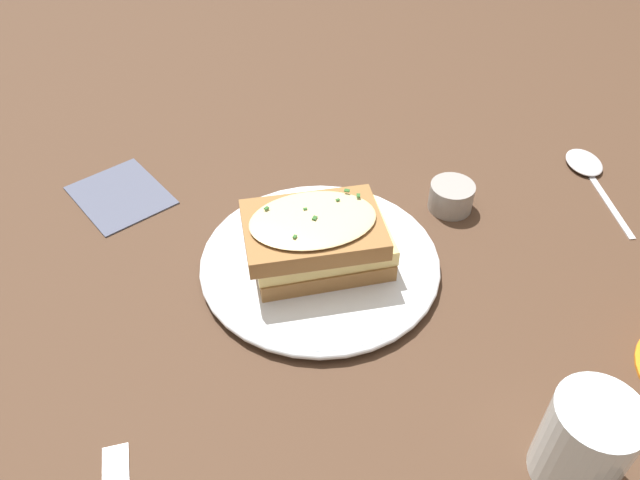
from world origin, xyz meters
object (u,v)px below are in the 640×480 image
Objects in this scene: dinner_plate at (320,262)px; condiment_pot at (451,197)px; water_glass at (585,442)px; napkin at (120,195)px; spoon at (587,167)px; sandwich at (318,238)px.

dinner_plate is 4.92× the size of condiment_pot.
condiment_pot is at bearing -25.42° from water_glass.
water_glass is at bearing -172.20° from dinner_plate.
condiment_pot is at bearing -90.65° from dinner_plate.
napkin is 0.42m from condiment_pot.
napkin is at bearing 53.33° from condiment_pot.
sandwich is at bearing -157.67° from spoon.
sandwich is 1.97× the size of water_glass.
spoon is at bearing -96.40° from dinner_plate.
water_glass is at bearing -161.81° from napkin.
water_glass is 1.68× the size of condiment_pot.
water_glass is at bearing -171.70° from sandwich.
dinner_plate is at bearing -157.80° from spoon.
sandwich is 1.47× the size of napkin.
spoon is 0.21m from condiment_pot.
spoon is (-0.04, -0.40, -0.04)m from sandwich.
napkin is (0.56, 0.19, -0.04)m from water_glass.
spoon is at bearing -96.28° from sandwich.
condiment_pot is (0.04, 0.21, 0.01)m from spoon.
condiment_pot is at bearing -90.48° from sandwich.
dinner_plate is at bearing -78.40° from sandwich.
water_glass is (-0.32, -0.04, 0.04)m from dinner_plate.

